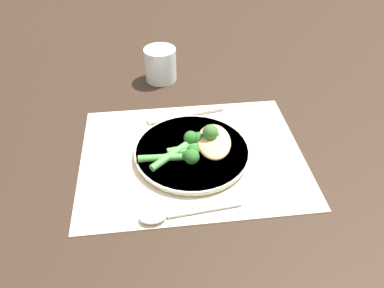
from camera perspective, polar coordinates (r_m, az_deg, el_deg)
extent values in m
plane|color=#332319|center=(0.78, 0.00, -1.84)|extent=(3.00, 3.00, 0.00)
cube|color=beige|center=(0.78, 0.00, -1.73)|extent=(0.46, 0.35, 0.00)
cylinder|color=silver|center=(0.77, 0.00, -1.24)|extent=(0.23, 0.23, 0.01)
cylinder|color=beige|center=(0.77, 0.00, -1.00)|extent=(0.24, 0.24, 0.01)
ellipsoid|color=tan|center=(0.77, 3.36, 0.39)|extent=(0.08, 0.12, 0.02)
sphere|color=#3D702D|center=(0.76, 2.82, 1.81)|extent=(0.03, 0.03, 0.03)
cylinder|color=#51A847|center=(0.76, -0.38, -0.62)|extent=(0.09, 0.03, 0.01)
sphere|color=#2D6B28|center=(0.77, 2.94, 0.43)|extent=(0.03, 0.03, 0.03)
sphere|color=#2D6B28|center=(0.77, 3.74, -0.04)|extent=(0.02, 0.02, 0.02)
sphere|color=#2D6B28|center=(0.78, 3.28, 1.05)|extent=(0.03, 0.03, 0.03)
cylinder|color=#51A847|center=(0.76, -1.47, -1.13)|extent=(0.12, 0.04, 0.01)
sphere|color=#2D6B28|center=(0.77, 2.58, 0.33)|extent=(0.02, 0.02, 0.02)
sphere|color=#2D6B28|center=(0.77, 3.44, 0.06)|extent=(0.02, 0.02, 0.02)
sphere|color=#2D6B28|center=(0.78, 2.82, 1.09)|extent=(0.03, 0.03, 0.03)
cylinder|color=#51A847|center=(0.75, -2.96, -1.53)|extent=(0.10, 0.08, 0.01)
sphere|color=#2D6B28|center=(0.78, -0.01, 0.95)|extent=(0.03, 0.03, 0.03)
sphere|color=#2D6B28|center=(0.78, 0.94, 0.83)|extent=(0.03, 0.03, 0.03)
cylinder|color=#51A847|center=(0.74, -4.47, -2.09)|extent=(0.10, 0.02, 0.01)
sphere|color=#2D6B28|center=(0.74, -0.72, -1.71)|extent=(0.02, 0.02, 0.02)
sphere|color=#2D6B28|center=(0.73, -0.06, -1.95)|extent=(0.03, 0.03, 0.03)
sphere|color=#2D6B28|center=(0.75, -0.16, -1.03)|extent=(0.03, 0.03, 0.03)
cube|color=silver|center=(0.88, -3.36, 4.05)|extent=(0.11, 0.04, 0.00)
cube|color=#AFAFB3|center=(0.90, 2.32, 5.08)|extent=(0.08, 0.03, 0.01)
cube|color=silver|center=(0.68, 1.96, -9.87)|extent=(0.14, 0.02, 0.00)
ellipsoid|color=silver|center=(0.66, -5.93, -10.93)|extent=(0.05, 0.04, 0.01)
cylinder|color=silver|center=(1.02, -4.82, 11.99)|extent=(0.08, 0.08, 0.09)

